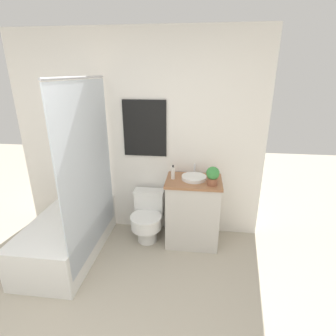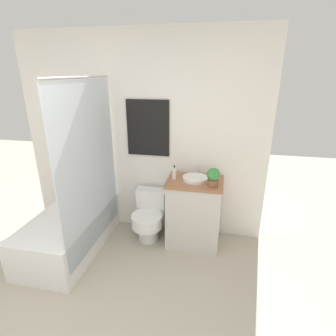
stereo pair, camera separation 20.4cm
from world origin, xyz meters
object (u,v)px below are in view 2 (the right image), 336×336
sink (195,178)px  potted_plant (213,177)px  toilet (149,216)px  soap_bottle (174,173)px

sink → potted_plant: bearing=-33.9°
toilet → soap_bottle: bearing=2.4°
sink → potted_plant: (0.21, -0.14, 0.09)m
sink → soap_bottle: 0.25m
sink → potted_plant: size_ratio=1.54×
sink → soap_bottle: size_ratio=1.93×
soap_bottle → potted_plant: bearing=-15.0°
soap_bottle → potted_plant: (0.45, -0.12, 0.04)m
sink → soap_bottle: soap_bottle is taller
potted_plant → toilet: bearing=172.0°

